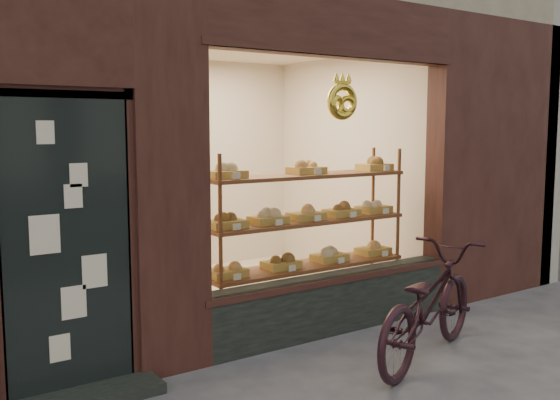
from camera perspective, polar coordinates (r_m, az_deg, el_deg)
display_shelf at (r=6.17m, az=2.39°, el=-3.36°), size 2.20×0.45×1.70m
bicycle at (r=5.35m, az=13.32°, el=-9.25°), size 1.91×1.21×0.95m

